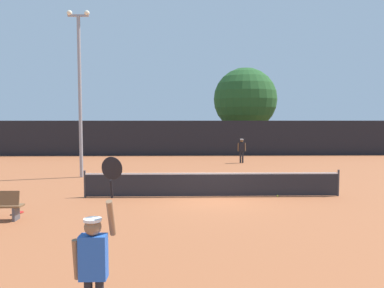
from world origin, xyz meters
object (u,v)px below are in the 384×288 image
at_px(player_serving, 94,258).
at_px(tennis_ball, 278,196).
at_px(parked_car_near, 165,141).
at_px(player_receiving, 242,148).
at_px(spare_racket, 19,213).
at_px(parked_car_far, 293,141).
at_px(parked_car_mid, 213,142).
at_px(light_pole, 80,84).
at_px(large_tree, 245,100).

xyz_separation_m(player_serving, tennis_ball, (5.03, 9.27, -1.11)).
height_order(player_serving, parked_car_near, player_serving).
height_order(player_receiving, spare_racket, player_receiving).
xyz_separation_m(tennis_ball, parked_car_far, (7.70, 23.61, 0.74)).
relative_size(player_receiving, tennis_ball, 25.09).
distance_m(tennis_ball, parked_car_mid, 22.93).
bearing_deg(parked_car_near, player_serving, -96.03).
distance_m(parked_car_mid, parked_car_far, 8.52).
distance_m(light_pole, parked_car_mid, 20.12).
bearing_deg(parked_car_mid, parked_car_far, 6.66).
height_order(player_receiving, parked_car_near, player_receiving).
bearing_deg(parked_car_near, parked_car_mid, -13.63).
bearing_deg(tennis_ball, light_pole, 150.95).
relative_size(tennis_ball, large_tree, 0.01).
distance_m(light_pole, large_tree, 20.81).
bearing_deg(player_receiving, parked_car_mid, -84.62).
bearing_deg(large_tree, tennis_ball, -96.17).
xyz_separation_m(tennis_ball, light_pole, (-9.24, 5.13, 4.91)).
xyz_separation_m(spare_racket, large_tree, (11.65, 24.72, 5.04)).
height_order(player_serving, player_receiving, player_serving).
bearing_deg(spare_racket, parked_car_far, 56.87).
distance_m(player_receiving, large_tree, 12.10).
relative_size(spare_racket, parked_car_mid, 0.12).
bearing_deg(parked_car_mid, parked_car_near, 175.65).
distance_m(spare_racket, parked_car_near, 26.05).
height_order(player_receiving, tennis_ball, player_receiving).
xyz_separation_m(player_receiving, tennis_ball, (-0.32, -11.15, -1.02)).
bearing_deg(parked_car_near, player_receiving, -71.00).
relative_size(player_serving, tennis_ball, 37.97).
xyz_separation_m(player_receiving, parked_car_mid, (-1.11, 11.75, -0.27)).
height_order(light_pole, parked_car_mid, light_pole).
distance_m(player_serving, large_tree, 32.75).
xyz_separation_m(player_serving, large_tree, (7.45, 31.65, 3.91)).
xyz_separation_m(player_serving, light_pole, (-4.21, 14.41, 3.80)).
distance_m(large_tree, parked_car_near, 9.30).
bearing_deg(parked_car_far, player_serving, -103.85).
bearing_deg(tennis_ball, parked_car_near, 103.80).
bearing_deg(parked_car_far, spare_racket, -115.82).
distance_m(light_pole, parked_car_far, 25.41).
distance_m(parked_car_near, parked_car_far, 13.47).
bearing_deg(player_serving, parked_car_mid, 82.49).
xyz_separation_m(light_pole, parked_car_near, (3.48, 18.33, -4.17)).
relative_size(player_serving, parked_car_near, 0.59).
height_order(parked_car_mid, parked_car_far, same).
distance_m(large_tree, parked_car_mid, 5.37).
distance_m(spare_racket, light_pole, 8.95).
relative_size(player_serving, large_tree, 0.31).
height_order(player_receiving, light_pole, light_pole).
distance_m(large_tree, parked_car_far, 6.91).
bearing_deg(spare_racket, player_serving, -58.74).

